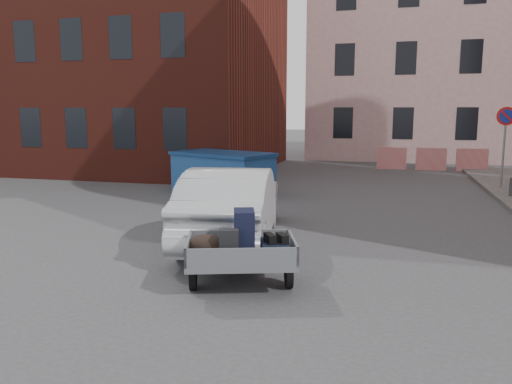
# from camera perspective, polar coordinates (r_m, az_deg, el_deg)

# --- Properties ---
(ground) EXTENTS (120.00, 120.00, 0.00)m
(ground) POSITION_cam_1_polar(r_m,az_deg,el_deg) (9.14, -0.54, -7.60)
(ground) COLOR #38383A
(ground) RESTS_ON ground
(building_brick) EXTENTS (12.00, 10.00, 14.00)m
(building_brick) POSITION_cam_1_polar(r_m,az_deg,el_deg) (24.62, -13.57, 19.25)
(building_brick) COLOR #591E16
(building_brick) RESTS_ON ground
(building_pink) EXTENTS (16.00, 8.00, 14.00)m
(building_pink) POSITION_cam_1_polar(r_m,az_deg,el_deg) (30.96, 22.51, 16.72)
(building_pink) COLOR #B78D8D
(building_pink) RESTS_ON ground
(far_building) EXTENTS (6.00, 6.00, 8.00)m
(far_building) POSITION_cam_1_polar(r_m,az_deg,el_deg) (37.77, -21.80, 10.73)
(far_building) COLOR maroon
(far_building) RESTS_ON ground
(no_parking_sign) EXTENTS (0.60, 0.09, 2.65)m
(no_parking_sign) POSITION_cam_1_polar(r_m,az_deg,el_deg) (18.30, 26.60, 6.33)
(no_parking_sign) COLOR gray
(no_parking_sign) RESTS_ON sidewalk
(barriers) EXTENTS (4.70, 0.18, 1.00)m
(barriers) POSITION_cam_1_polar(r_m,az_deg,el_deg) (23.61, 19.38, 3.56)
(barriers) COLOR red
(barriers) RESTS_ON ground
(trailer) EXTENTS (1.86, 1.97, 1.20)m
(trailer) POSITION_cam_1_polar(r_m,az_deg,el_deg) (7.49, -1.81, -6.61)
(trailer) COLOR black
(trailer) RESTS_ON ground
(dumpster) EXTENTS (3.62, 2.83, 1.35)m
(dumpster) POSITION_cam_1_polar(r_m,az_deg,el_deg) (15.89, -3.84, 2.16)
(dumpster) COLOR #1E4C91
(dumpster) RESTS_ON ground
(silver_car) EXTENTS (2.34, 4.84, 1.53)m
(silver_car) POSITION_cam_1_polar(r_m,az_deg,el_deg) (10.20, -2.74, -1.41)
(silver_car) COLOR #ABAEB3
(silver_car) RESTS_ON ground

